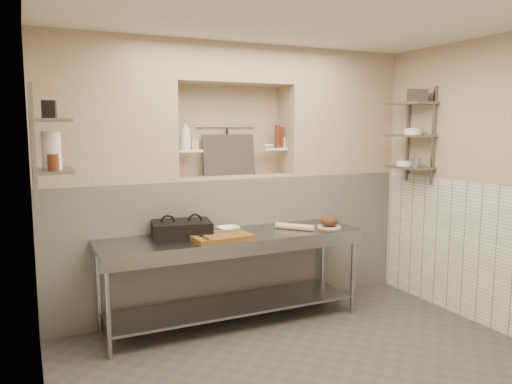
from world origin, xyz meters
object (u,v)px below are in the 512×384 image
bottle_soap (185,135)px  rolling_pin (295,227)px  prep_table (233,261)px  mixing_bowl (228,229)px  panini_press (182,229)px  bowl_alcove (268,146)px  bread_loaf (329,221)px  jug_left (51,150)px  cutting_board (220,237)px

bottle_soap → rolling_pin: bearing=-32.9°
prep_table → bottle_soap: (-0.28, 0.58, 1.22)m
rolling_pin → mixing_bowl: bearing=164.4°
panini_press → bowl_alcove: (1.12, 0.39, 0.76)m
rolling_pin → bottle_soap: (-0.96, 0.62, 0.93)m
rolling_pin → bowl_alcove: size_ratio=3.09×
rolling_pin → bottle_soap: bottle_soap is taller
panini_press → bowl_alcove: bearing=29.2°
panini_press → bottle_soap: (0.19, 0.44, 0.89)m
mixing_bowl → bowl_alcove: size_ratio=1.67×
bread_loaf → jug_left: jug_left is taller
prep_table → cutting_board: size_ratio=4.78×
prep_table → panini_press: bearing=164.0°
bottle_soap → mixing_bowl: bearing=-55.7°
prep_table → jug_left: jug_left is taller
bread_loaf → bowl_alcove: 1.07m
bowl_alcove → panini_press: bearing=-160.7°
rolling_pin → bowl_alcove: bearing=92.5°
mixing_bowl → bottle_soap: bearing=124.3°
bread_loaf → bottle_soap: 1.74m
jug_left → prep_table: bearing=3.8°
rolling_pin → bread_loaf: 0.39m
cutting_board → bowl_alcove: size_ratio=4.11×
cutting_board → bread_loaf: 1.24m
rolling_pin → bowl_alcove: (-0.03, 0.57, 0.80)m
jug_left → panini_press: bearing=12.1°
bread_loaf → bowl_alcove: bowl_alcove is taller
panini_press → jug_left: 1.40m
bread_loaf → bowl_alcove: size_ratio=1.42×
jug_left → cutting_board: bearing=-1.1°
panini_press → mixing_bowl: (0.49, 0.01, -0.05)m
bottle_soap → jug_left: bearing=-152.6°
prep_table → mixing_bowl: 0.32m
bread_loaf → jug_left: 2.77m
prep_table → jug_left: (-1.61, -0.11, 1.12)m
bowl_alcove → jug_left: size_ratio=0.44×
bottle_soap → jug_left: bottle_soap is taller
cutting_board → bottle_soap: bearing=98.0°
cutting_board → jug_left: size_ratio=1.82×
panini_press → bread_loaf: (1.52, -0.23, -0.00)m
cutting_board → bread_loaf: bread_loaf is taller
mixing_bowl → jug_left: 1.84m
cutting_board → rolling_pin: (0.85, 0.09, 0.01)m
bottle_soap → bowl_alcove: (0.93, -0.05, -0.13)m
rolling_pin → jug_left: 2.42m
panini_press → rolling_pin: bearing=1.1°
mixing_bowl → bowl_alcove: (0.64, 0.38, 0.81)m
prep_table → panini_press: 0.60m
cutting_board → bread_loaf: bearing=1.7°
bread_loaf → rolling_pin: bearing=171.4°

